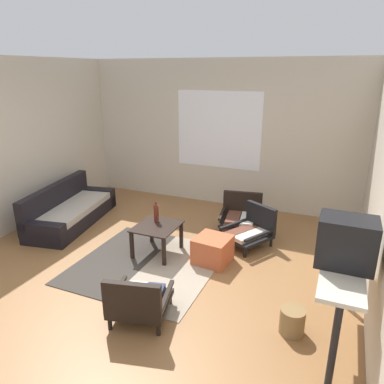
{
  "coord_description": "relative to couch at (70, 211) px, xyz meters",
  "views": [
    {
      "loc": [
        2.17,
        -3.35,
        2.5
      ],
      "look_at": [
        0.34,
        0.93,
        0.91
      ],
      "focal_mm": 33.69,
      "sensor_mm": 36.0,
      "label": 1
    }
  ],
  "objects": [
    {
      "name": "glass_bottle",
      "position": [
        1.81,
        -0.24,
        0.35
      ],
      "size": [
        0.07,
        0.07,
        0.31
      ],
      "color": "#5B2319",
      "rests_on": "coffee_table"
    },
    {
      "name": "far_wall_with_window",
      "position": [
        1.98,
        1.99,
        1.14
      ],
      "size": [
        5.6,
        0.13,
        2.7
      ],
      "color": "beige",
      "rests_on": "ground"
    },
    {
      "name": "couch",
      "position": [
        0.0,
        0.0,
        0.0
      ],
      "size": [
        1.03,
        1.97,
        0.67
      ],
      "color": "black",
      "rests_on": "ground"
    },
    {
      "name": "clay_vase",
      "position": [
        4.28,
        -0.97,
        0.77
      ],
      "size": [
        0.24,
        0.24,
        0.32
      ],
      "color": "#A87047",
      "rests_on": "console_shelf"
    },
    {
      "name": "wicker_basket",
      "position": [
        3.9,
        -1.3,
        -0.08
      ],
      "size": [
        0.25,
        0.25,
        0.27
      ],
      "primitive_type": "cylinder",
      "color": "olive",
      "rests_on": "ground"
    },
    {
      "name": "coffee_table",
      "position": [
        1.89,
        -0.37,
        0.14
      ],
      "size": [
        0.58,
        0.63,
        0.43
      ],
      "color": "black",
      "rests_on": "ground"
    },
    {
      "name": "armchair_striped_foreground",
      "position": [
        2.41,
        -1.75,
        0.03
      ],
      "size": [
        0.71,
        0.71,
        0.57
      ],
      "color": "black",
      "rests_on": "ground"
    },
    {
      "name": "area_rug",
      "position": [
        1.91,
        -0.72,
        -0.21
      ],
      "size": [
        1.81,
        1.83,
        0.01
      ],
      "color": "#38332D",
      "rests_on": "ground"
    },
    {
      "name": "console_shelf",
      "position": [
        4.28,
        -1.2,
        0.54
      ],
      "size": [
        0.36,
        1.48,
        0.87
      ],
      "color": "beige",
      "rests_on": "ground"
    },
    {
      "name": "ottoman_orange",
      "position": [
        2.7,
        -0.3,
        -0.03
      ],
      "size": [
        0.5,
        0.5,
        0.36
      ],
      "primitive_type": "cube",
      "rotation": [
        0.0,
        0.0,
        -0.1
      ],
      "color": "#BC5633",
      "rests_on": "ground"
    },
    {
      "name": "armchair_corner",
      "position": [
        3.05,
        0.43,
        0.03
      ],
      "size": [
        0.79,
        0.82,
        0.58
      ],
      "color": "black",
      "rests_on": "ground"
    },
    {
      "name": "ground_plane",
      "position": [
        1.98,
        -1.07,
        -0.21
      ],
      "size": [
        7.8,
        7.8,
        0.0
      ],
      "primitive_type": "plane",
      "color": "olive"
    },
    {
      "name": "armchair_by_window",
      "position": [
        2.76,
        0.88,
        0.06
      ],
      "size": [
        0.73,
        0.68,
        0.59
      ],
      "color": "black",
      "rests_on": "ground"
    },
    {
      "name": "crt_television",
      "position": [
        4.28,
        -1.33,
        0.88
      ],
      "size": [
        0.48,
        0.35,
        0.44
      ],
      "color": "black",
      "rests_on": "console_shelf"
    }
  ]
}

